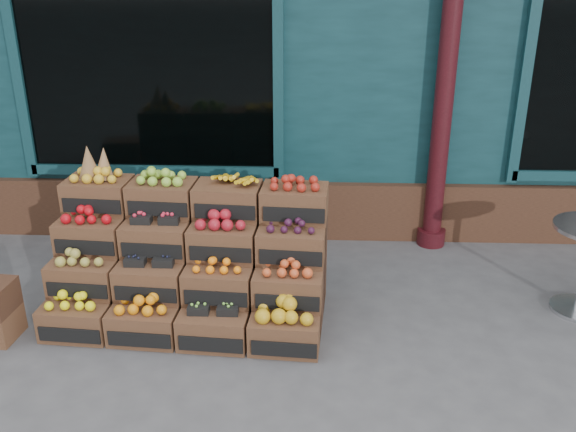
{
  "coord_description": "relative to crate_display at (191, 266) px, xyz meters",
  "views": [
    {
      "loc": [
        -0.01,
        -3.92,
        2.8
      ],
      "look_at": [
        -0.2,
        0.7,
        0.85
      ],
      "focal_mm": 40.0,
      "sensor_mm": 36.0,
      "label": 1
    }
  ],
  "objects": [
    {
      "name": "crate_display",
      "position": [
        0.0,
        0.0,
        0.0
      ],
      "size": [
        2.21,
        1.19,
        1.34
      ],
      "rotation": [
        0.0,
        0.0,
        -0.07
      ],
      "color": "#533421",
      "rests_on": "ground"
    },
    {
      "name": "shopkeeper",
      "position": [
        -1.11,
        2.14,
        0.58
      ],
      "size": [
        0.85,
        0.71,
        2.0
      ],
      "primitive_type": "imported",
      "rotation": [
        0.0,
        0.0,
        2.78
      ],
      "color": "#1C6435",
      "rests_on": "ground"
    },
    {
      "name": "ground",
      "position": [
        0.99,
        -0.66,
        -0.42
      ],
      "size": [
        60.0,
        60.0,
        0.0
      ],
      "primitive_type": "plane",
      "color": "#49494C",
      "rests_on": "ground"
    }
  ]
}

